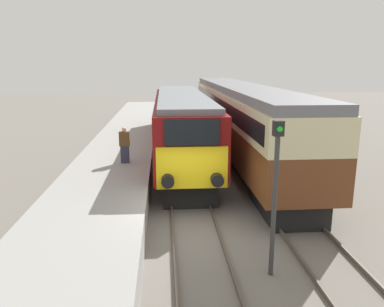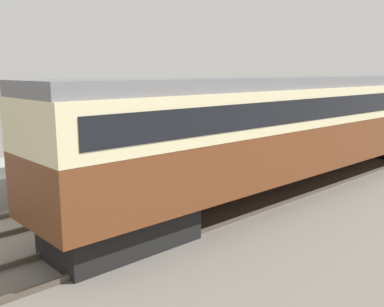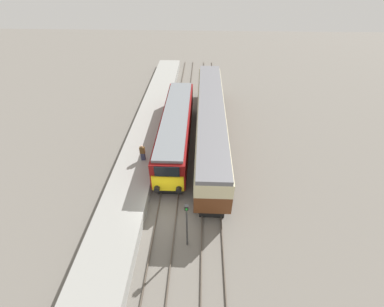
{
  "view_description": "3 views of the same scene",
  "coord_description": "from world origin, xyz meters",
  "px_view_note": "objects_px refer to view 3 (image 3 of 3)",
  "views": [
    {
      "loc": [
        -0.96,
        -10.79,
        5.23
      ],
      "look_at": [
        0.0,
        1.67,
        2.24
      ],
      "focal_mm": 35.0,
      "sensor_mm": 36.0,
      "label": 1
    },
    {
      "loc": [
        11.88,
        -3.83,
        4.28
      ],
      "look_at": [
        1.7,
        5.67,
        1.6
      ],
      "focal_mm": 40.0,
      "sensor_mm": 36.0,
      "label": 2
    },
    {
      "loc": [
        2.43,
        -12.41,
        15.67
      ],
      "look_at": [
        1.7,
        5.67,
        1.6
      ],
      "focal_mm": 24.0,
      "sensor_mm": 36.0,
      "label": 3
    }
  ],
  "objects_px": {
    "signal_post": "(187,223)",
    "locomotive": "(176,127)",
    "person_on_platform": "(143,153)",
    "passenger_carriage": "(211,118)"
  },
  "relations": [
    {
      "from": "locomotive",
      "to": "person_on_platform",
      "type": "distance_m",
      "value": 4.66
    },
    {
      "from": "locomotive",
      "to": "passenger_carriage",
      "type": "relative_size",
      "value": 0.71
    },
    {
      "from": "locomotive",
      "to": "signal_post",
      "type": "bearing_deg",
      "value": -81.64
    },
    {
      "from": "person_on_platform",
      "to": "signal_post",
      "type": "relative_size",
      "value": 0.4
    },
    {
      "from": "locomotive",
      "to": "signal_post",
      "type": "xyz_separation_m",
      "value": [
        1.7,
        -11.57,
        0.25
      ]
    },
    {
      "from": "signal_post",
      "to": "locomotive",
      "type": "bearing_deg",
      "value": 98.36
    },
    {
      "from": "passenger_carriage",
      "to": "person_on_platform",
      "type": "relative_size",
      "value": 13.66
    },
    {
      "from": "passenger_carriage",
      "to": "signal_post",
      "type": "distance_m",
      "value": 12.93
    },
    {
      "from": "person_on_platform",
      "to": "signal_post",
      "type": "distance_m",
      "value": 8.94
    },
    {
      "from": "signal_post",
      "to": "passenger_carriage",
      "type": "bearing_deg",
      "value": 82.45
    }
  ]
}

